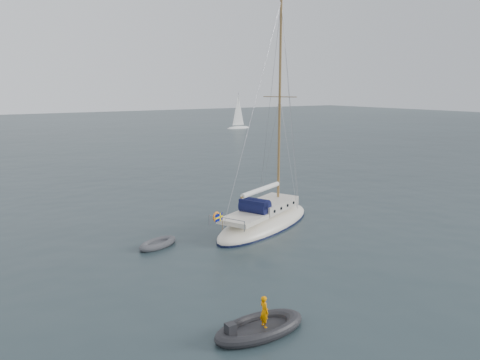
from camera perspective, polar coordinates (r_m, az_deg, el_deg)
ground at (r=30.35m, az=2.87°, el=-6.13°), size 300.00×300.00×0.00m
sailboat at (r=30.90m, az=3.07°, el=-3.60°), size 10.66×3.19×15.18m
dinghy at (r=27.71m, az=-9.98°, el=-7.65°), size 2.69×1.22×0.39m
rib at (r=18.41m, az=2.38°, el=-17.48°), size 3.86×1.76×1.44m
distant_yacht_b at (r=103.58m, az=-0.23°, el=8.24°), size 6.26×3.34×8.29m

